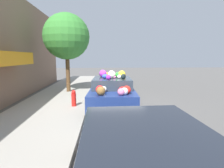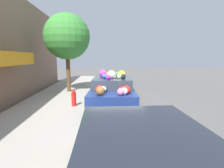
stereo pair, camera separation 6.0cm
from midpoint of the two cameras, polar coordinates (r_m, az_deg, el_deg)
The scene contains 5 objects.
ground_plane at distance 7.99m, azimuth 0.42°, elevation -7.44°, with size 60.00×60.00×0.00m, color #565451.
sidewalk_curb at distance 8.28m, azimuth -18.72°, elevation -6.83°, with size 24.00×3.20×0.14m.
street_tree at distance 11.03m, azimuth -14.32°, elevation 14.70°, with size 2.71×2.71×4.65m.
fire_hydrant at distance 7.71m, azimuth -12.16°, elevation -4.52°, with size 0.20×0.20×0.70m.
art_car at distance 7.75m, azimuth 0.23°, elevation -2.33°, with size 4.22×2.01×1.67m.
Camera 2 is at (-7.66, 0.37, 2.22)m, focal length 28.00 mm.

